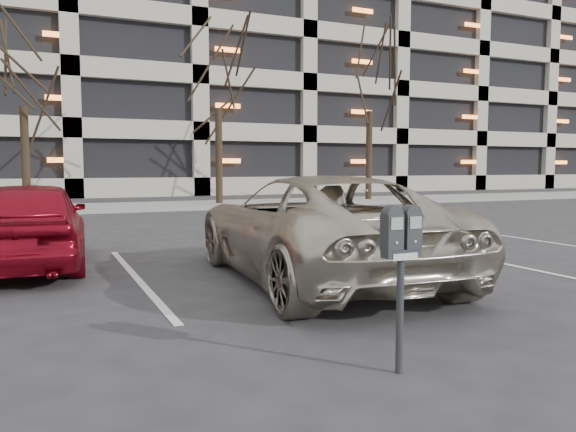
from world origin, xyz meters
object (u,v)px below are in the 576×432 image
object	(u,v)px
tree_b	(21,41)
tree_c	(218,48)
suv_silver	(317,227)
tree_d	(370,55)
parking_meter	(401,248)
car_red	(29,223)

from	to	relation	value
tree_b	tree_c	distance (m)	7.01
tree_b	suv_silver	xyz separation A→B (m)	(3.90, -14.74, -5.15)
tree_b	tree_d	distance (m)	14.01
tree_b	tree_c	world-z (taller)	tree_c
parking_meter	car_red	bearing A→B (deg)	111.34
tree_c	suv_silver	size ratio (longest dim) A/B	1.61
tree_c	suv_silver	bearing A→B (deg)	-101.87
tree_c	suv_silver	world-z (taller)	tree_c
tree_b	car_red	bearing A→B (deg)	-88.91
tree_c	parking_meter	size ratio (longest dim) A/B	6.89
car_red	suv_silver	bearing A→B (deg)	148.93
tree_b	parking_meter	size ratio (longest dim) A/B	6.50
tree_c	parking_meter	xyz separation A→B (m)	(-4.16, -18.22, -5.26)
suv_silver	car_red	bearing A→B (deg)	-31.05
tree_d	parking_meter	bearing A→B (deg)	-121.50
car_red	parking_meter	bearing A→B (deg)	117.24
tree_c	tree_b	bearing A→B (deg)	180.00
tree_c	car_red	distance (m)	14.98
car_red	tree_d	bearing A→B (deg)	-134.62
parking_meter	tree_b	bearing A→B (deg)	96.87
tree_b	tree_d	world-z (taller)	tree_d
tree_c	parking_meter	bearing A→B (deg)	-102.87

